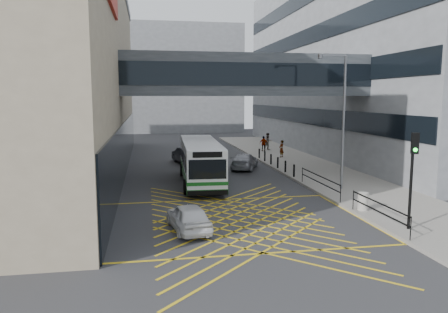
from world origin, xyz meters
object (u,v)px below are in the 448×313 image
street_lamp (341,114)px  pedestrian_b (268,141)px  traffic_light (413,167)px  pedestrian_c (264,144)px  car_white (188,217)px  pedestrian_a (281,149)px  car_silver (244,161)px  car_dark (186,155)px  bus (200,161)px  litter_bin (363,201)px

street_lamp → pedestrian_b: bearing=86.3°
traffic_light → pedestrian_c: traffic_light is taller
car_white → pedestrian_a: pedestrian_a is taller
car_silver → pedestrian_b: (5.22, 11.30, 0.39)m
pedestrian_a → pedestrian_c: bearing=-127.3°
car_dark → pedestrian_a: size_ratio=2.85×
traffic_light → pedestrian_b: size_ratio=2.32×
car_silver → pedestrian_b: 12.45m
bus → street_lamp: (8.27, -4.17, 3.34)m
traffic_light → pedestrian_c: bearing=104.8°
traffic_light → pedestrian_a: size_ratio=2.60×
car_silver → litter_bin: car_silver is taller
car_white → car_silver: (6.17, 16.01, 0.06)m
car_white → street_lamp: (10.13, 6.54, 4.27)m
litter_bin → pedestrian_a: bearing=84.5°
traffic_light → pedestrian_c: 28.37m
pedestrian_b → pedestrian_c: bearing=-138.6°
car_dark → car_silver: 6.04m
bus → traffic_light: traffic_light is taller
street_lamp → pedestrian_a: size_ratio=5.07×
litter_bin → pedestrian_c: 24.88m
bus → car_dark: bus is taller
bus → pedestrian_c: bearing=63.1°
pedestrian_a → traffic_light: bearing=44.0°
car_white → litter_bin: bearing=179.8°
litter_bin → pedestrian_b: 26.04m
bus → car_dark: size_ratio=2.25×
car_white → car_dark: (1.68, 20.04, 0.10)m
car_white → traffic_light: size_ratio=0.93×
car_dark → street_lamp: (8.45, -13.50, 4.17)m
pedestrian_a → pedestrian_b: pedestrian_b is taller
traffic_light → street_lamp: street_lamp is taller
litter_bin → street_lamp: bearing=78.7°
car_silver → pedestrian_a: 7.15m
car_dark → pedestrian_a: 9.42m
bus → car_silver: 6.89m
street_lamp → pedestrian_a: (0.89, 14.72, -3.92)m
car_silver → car_white: bearing=90.5°
street_lamp → pedestrian_a: bearing=86.3°
car_white → litter_bin: car_white is taller
pedestrian_a → car_white: bearing=20.4°
car_white → pedestrian_a: (11.01, 21.26, 0.35)m
traffic_light → bus: bearing=137.8°
car_white → pedestrian_b: bearing=-121.4°
litter_bin → car_white: bearing=-171.4°
car_white → traffic_light: 9.98m
bus → litter_bin: (7.23, -9.34, -0.95)m
car_dark → pedestrian_c: size_ratio=2.91×
pedestrian_a → pedestrian_b: (0.37, 6.05, 0.10)m
car_dark → street_lamp: size_ratio=0.56×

